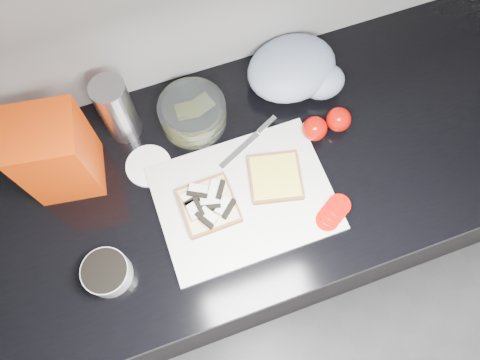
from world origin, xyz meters
name	(u,v)px	position (x,y,z in m)	size (l,w,h in m)	color
base_cabinet	(211,234)	(0.00, 1.20, 0.43)	(3.50, 0.60, 0.86)	black
countertop	(200,186)	(0.00, 1.20, 0.88)	(3.50, 0.64, 0.04)	black
cutting_board	(244,198)	(0.09, 1.13, 0.91)	(0.40, 0.30, 0.01)	silver
bread_left	(208,205)	(0.00, 1.13, 0.93)	(0.13, 0.13, 0.04)	beige
bread_right	(275,177)	(0.17, 1.15, 0.92)	(0.15, 0.15, 0.02)	beige
tomato_slices	(333,213)	(0.26, 1.02, 0.92)	(0.10, 0.08, 0.02)	#B30C04
knife	(255,135)	(0.17, 1.27, 0.91)	(0.18, 0.09, 0.01)	silver
seed_tub	(107,272)	(-0.25, 1.06, 0.93)	(0.10, 0.10, 0.05)	#A2A8A8
tub_lid	(149,166)	(-0.10, 1.28, 0.90)	(0.11, 0.11, 0.01)	white
glass_bowl	(193,113)	(0.04, 1.37, 0.93)	(0.16, 0.16, 0.07)	silver
bread_bag	(57,154)	(-0.27, 1.32, 1.01)	(0.15, 0.14, 0.23)	#E83803
steel_canister	(117,110)	(-0.13, 1.40, 0.99)	(0.08, 0.08, 0.19)	#AAAAAF
grocery_bag	(296,70)	(0.32, 1.39, 0.95)	(0.26, 0.22, 0.10)	#92A0B4
whole_tomatoes	(327,124)	(0.34, 1.23, 0.93)	(0.13, 0.06, 0.06)	#B30C04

